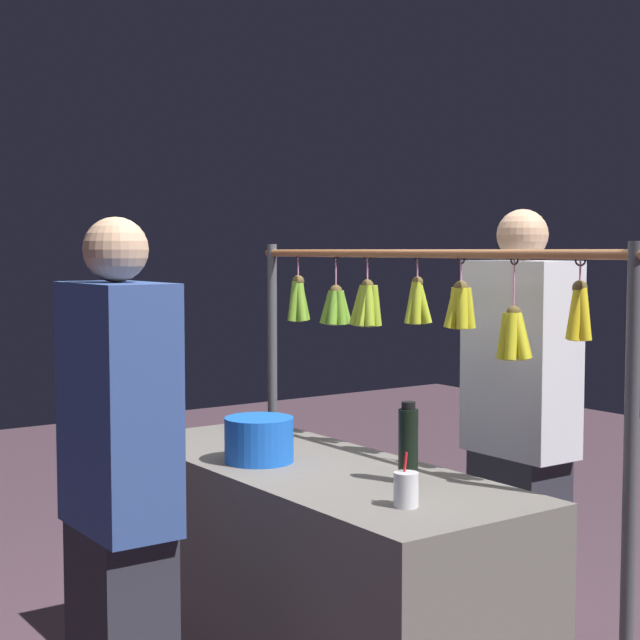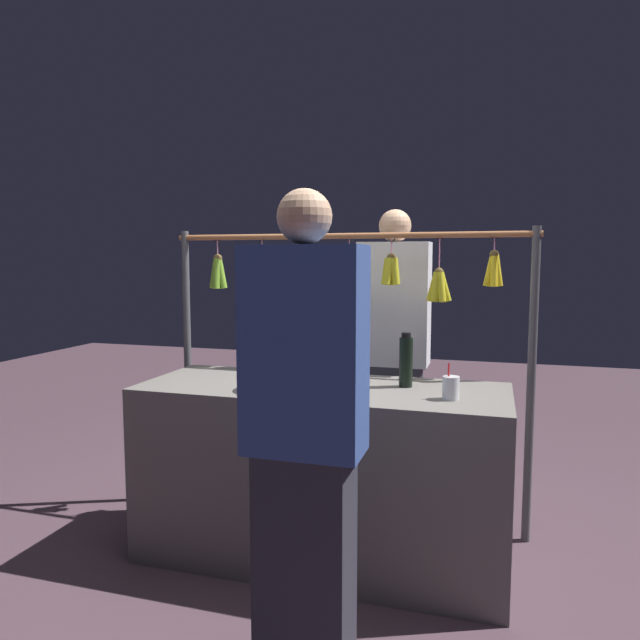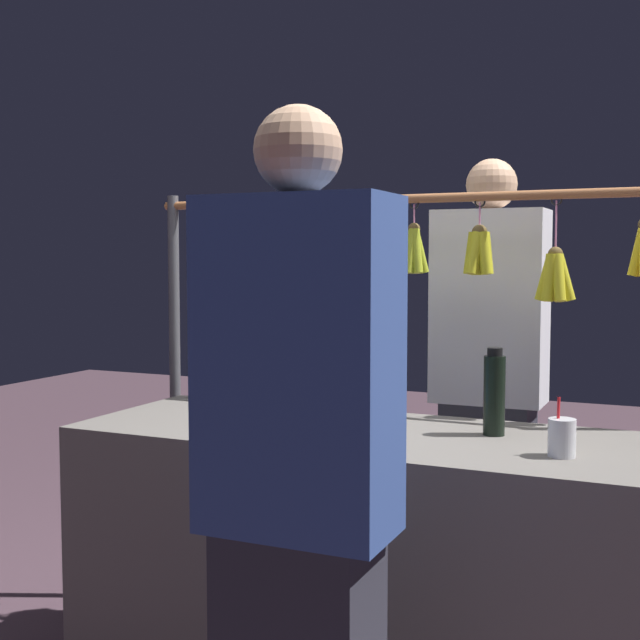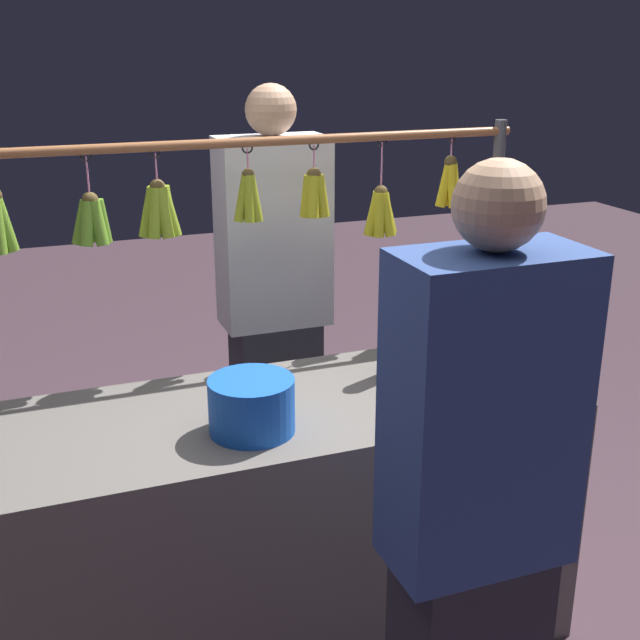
% 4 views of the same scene
% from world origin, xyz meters
% --- Properties ---
extents(market_counter, '(1.78, 0.68, 0.87)m').
position_xyz_m(market_counter, '(0.00, 0.00, 0.43)').
color(market_counter, '#66605B').
rests_on(market_counter, ground).
extents(display_rack, '(2.03, 0.13, 1.65)m').
position_xyz_m(display_rack, '(0.03, -0.46, 1.22)').
color(display_rack, '#4C4C51').
rests_on(display_rack, ground).
extents(water_bottle, '(0.06, 0.06, 0.26)m').
position_xyz_m(water_bottle, '(-0.39, -0.10, 0.99)').
color(water_bottle, black).
rests_on(water_bottle, market_counter).
extents(blue_bucket, '(0.25, 0.25, 0.16)m').
position_xyz_m(blue_bucket, '(0.15, 0.13, 0.95)').
color(blue_bucket, blue).
rests_on(blue_bucket, market_counter).
extents(drink_cup, '(0.07, 0.07, 0.16)m').
position_xyz_m(drink_cup, '(-0.62, 0.10, 0.92)').
color(drink_cup, silver).
rests_on(drink_cup, market_counter).
extents(vendor_person, '(0.42, 0.23, 1.77)m').
position_xyz_m(vendor_person, '(-0.22, -0.81, 0.88)').
color(vendor_person, '#2D2D38').
rests_on(vendor_person, ground).
extents(customer_person, '(0.41, 0.22, 1.71)m').
position_xyz_m(customer_person, '(-0.18, 0.81, 0.85)').
color(customer_person, '#2D2D38').
rests_on(customer_person, ground).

